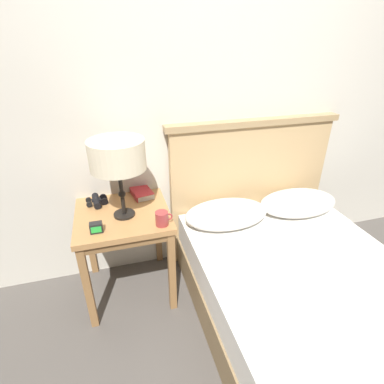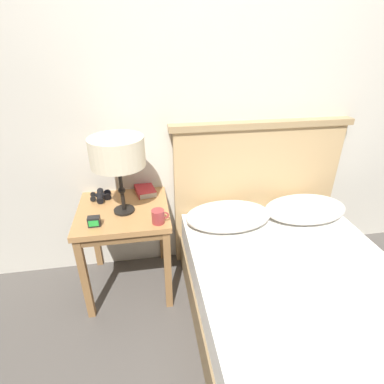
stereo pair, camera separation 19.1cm
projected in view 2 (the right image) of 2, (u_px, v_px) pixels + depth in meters
name	position (u px, v px, depth m)	size (l,w,h in m)	color
ground_plane	(242.00, 362.00, 1.69)	(20.00, 20.00, 0.00)	#514C47
wall_back	(209.00, 93.00, 1.98)	(8.00, 0.06, 2.60)	beige
nightstand	(124.00, 219.00, 1.98)	(0.58, 0.58, 0.65)	#AD7A47
bed	(305.00, 309.00, 1.69)	(1.32, 1.99, 1.12)	olive
table_lamp	(117.00, 153.00, 1.72)	(0.32, 0.32, 0.48)	black
book_on_nightstand	(145.00, 191.00, 2.11)	(0.16, 0.20, 0.04)	silver
binoculars_pair	(101.00, 196.00, 2.03)	(0.14, 0.16, 0.05)	black
coffee_mug	(158.00, 216.00, 1.76)	(0.10, 0.08, 0.08)	#993333
alarm_clock	(94.00, 221.00, 1.74)	(0.07, 0.05, 0.06)	black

